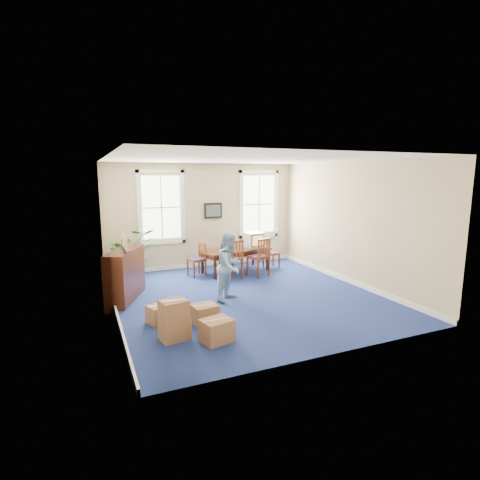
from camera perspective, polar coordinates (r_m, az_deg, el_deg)
name	(u,v)px	position (r m, az deg, el deg)	size (l,w,h in m)	color
floor	(246,296)	(9.03, 0.92, -8.48)	(6.50, 6.50, 0.00)	navy
ceiling	(246,159)	(8.58, 0.98, 12.24)	(6.50, 6.50, 0.00)	white
wall_back	(203,216)	(11.68, -5.58, 3.71)	(6.50, 6.50, 0.00)	tan
wall_front	(333,258)	(5.90, 13.98, -2.63)	(6.50, 6.50, 0.00)	tan
wall_left	(110,238)	(7.94, -19.22, 0.29)	(6.50, 6.50, 0.00)	tan
wall_right	(350,223)	(10.25, 16.46, 2.49)	(6.50, 6.50, 0.00)	tan
baseboard_back	(205,264)	(11.92, -5.42, -3.68)	(6.00, 0.04, 0.12)	white
baseboard_left	(116,311)	(8.32, -18.41, -10.20)	(0.04, 6.50, 0.12)	white
baseboard_right	(347,280)	(10.53, 15.92, -5.85)	(0.04, 6.50, 0.12)	white
window_left	(161,207)	(11.31, -11.89, 4.87)	(1.40, 0.12, 2.20)	white
window_right	(259,204)	(12.34, 2.89, 5.48)	(1.40, 0.12, 2.20)	white
wall_picture	(213,211)	(11.71, -4.12, 4.49)	(0.58, 0.06, 0.48)	black
conference_table	(235,260)	(11.13, -0.70, -3.10)	(2.04, 0.93, 0.69)	#401B10
crt_tv	(253,240)	(11.30, 2.03, 0.04)	(0.49, 0.53, 0.45)	#B7B7BC
game_console	(262,246)	(11.41, 3.38, -0.88)	(0.16, 0.20, 0.05)	white
equipment_bag	(228,246)	(11.00, -1.91, -0.95)	(0.35, 0.23, 0.17)	black
chair_near_left	(231,259)	(10.30, -1.36, -2.97)	(0.50, 0.50, 1.11)	brown
chair_near_right	(258,257)	(10.63, 2.81, -2.57)	(0.50, 0.50, 1.11)	brown
chair_end_left	(196,259)	(10.71, -6.66, -2.95)	(0.43, 0.43, 0.96)	brown
chair_end_right	(271,253)	(11.61, 4.80, -2.02)	(0.41, 0.41, 0.92)	brown
man	(230,267)	(8.57, -1.54, -4.07)	(0.76, 0.59, 1.56)	#8BB4D8
credenza	(125,273)	(9.04, -17.08, -4.80)	(0.45, 1.59, 1.25)	#401B10
brochure_rack	(124,239)	(8.88, -17.19, 0.17)	(0.13, 0.76, 0.34)	#99999E
potted_plant	(132,253)	(10.77, -16.19, -1.98)	(1.27, 1.10, 1.41)	#154615
cardboard_boxes	(183,315)	(6.88, -8.66, -11.29)	(1.31, 1.31, 0.75)	#996A48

